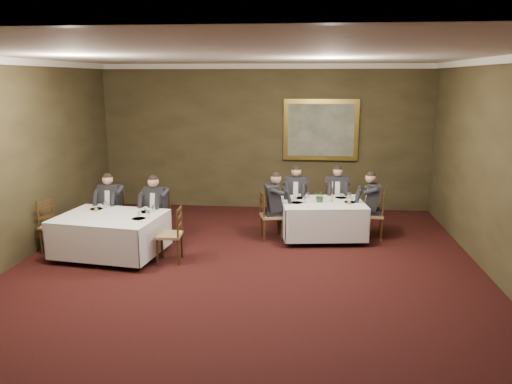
% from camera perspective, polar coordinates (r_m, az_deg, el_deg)
% --- Properties ---
extents(ground, '(10.00, 10.00, 0.00)m').
position_cam_1_polar(ground, '(7.84, -1.86, -10.95)').
color(ground, black).
rests_on(ground, ground).
extents(ceiling, '(8.00, 10.00, 0.10)m').
position_cam_1_polar(ceiling, '(7.18, -2.07, 15.55)').
color(ceiling, silver).
rests_on(ceiling, back_wall).
extents(back_wall, '(8.00, 0.10, 3.50)m').
position_cam_1_polar(back_wall, '(12.23, 1.06, 6.23)').
color(back_wall, '#302A18').
rests_on(back_wall, ground).
extents(front_wall, '(8.00, 0.10, 3.50)m').
position_cam_1_polar(front_wall, '(2.70, -16.49, -19.25)').
color(front_wall, '#302A18').
rests_on(front_wall, ground).
extents(crown_molding, '(8.00, 10.00, 0.12)m').
position_cam_1_polar(crown_molding, '(7.17, -2.06, 15.07)').
color(crown_molding, white).
rests_on(crown_molding, back_wall).
extents(table_main, '(1.78, 1.44, 0.67)m').
position_cam_1_polar(table_main, '(10.09, 7.59, -2.85)').
color(table_main, '#301E0D').
rests_on(table_main, ground).
extents(table_second, '(1.98, 1.61, 0.67)m').
position_cam_1_polar(table_second, '(9.39, -16.28, -4.46)').
color(table_second, '#301E0D').
rests_on(table_second, ground).
extents(chair_main_backleft, '(0.48, 0.46, 1.00)m').
position_cam_1_polar(chair_main_backleft, '(10.87, 4.59, -2.53)').
color(chair_main_backleft, '#99784E').
rests_on(chair_main_backleft, ground).
extents(diner_main_backleft, '(0.45, 0.52, 1.35)m').
position_cam_1_polar(diner_main_backleft, '(10.80, 4.60, -1.38)').
color(diner_main_backleft, black).
rests_on(diner_main_backleft, chair_main_backleft).
extents(chair_main_backright, '(0.45, 0.43, 1.00)m').
position_cam_1_polar(chair_main_backright, '(11.00, 9.11, -2.47)').
color(chair_main_backright, '#99784E').
rests_on(chair_main_backright, ground).
extents(diner_main_backright, '(0.42, 0.48, 1.35)m').
position_cam_1_polar(diner_main_backright, '(10.93, 9.16, -1.33)').
color(diner_main_backright, black).
rests_on(diner_main_backright, chair_main_backright).
extents(chair_main_endleft, '(0.52, 0.53, 1.00)m').
position_cam_1_polar(chair_main_endleft, '(10.02, 1.72, -3.84)').
color(chair_main_endleft, '#99784E').
rests_on(chair_main_endleft, ground).
extents(diner_main_endleft, '(0.57, 0.51, 1.35)m').
position_cam_1_polar(diner_main_endleft, '(9.96, 1.80, -2.58)').
color(diner_main_endleft, black).
rests_on(diner_main_endleft, chair_main_endleft).
extents(chair_main_endright, '(0.47, 0.49, 1.00)m').
position_cam_1_polar(chair_main_endright, '(10.35, 13.21, -3.63)').
color(chair_main_endright, '#99784E').
rests_on(chair_main_endright, ground).
extents(diner_main_endright, '(0.53, 0.46, 1.35)m').
position_cam_1_polar(diner_main_endright, '(10.29, 13.21, -2.41)').
color(diner_main_endright, black).
rests_on(diner_main_endright, chair_main_endright).
extents(chair_sec_backleft, '(0.46, 0.44, 1.00)m').
position_cam_1_polar(chair_sec_backleft, '(10.45, -16.06, -3.65)').
color(chair_sec_backleft, '#99784E').
rests_on(chair_sec_backleft, ground).
extents(diner_sec_backleft, '(0.44, 0.50, 1.35)m').
position_cam_1_polar(diner_sec_backleft, '(10.37, -16.17, -2.46)').
color(diner_sec_backleft, black).
rests_on(diner_sec_backleft, chair_sec_backleft).
extents(chair_sec_backright, '(0.51, 0.50, 1.00)m').
position_cam_1_polar(chair_sec_backright, '(10.01, -11.17, -4.09)').
color(chair_sec_backright, '#99784E').
rests_on(chair_sec_backright, ground).
extents(diner_sec_backright, '(0.49, 0.55, 1.35)m').
position_cam_1_polar(diner_sec_backright, '(9.94, -11.26, -2.85)').
color(diner_sec_backright, black).
rests_on(diner_sec_backright, chair_sec_backright).
extents(chair_sec_endright, '(0.44, 0.46, 1.00)m').
position_cam_1_polar(chair_sec_endright, '(8.95, -9.76, -6.10)').
color(chair_sec_endright, '#99784E').
rests_on(chair_sec_endright, ground).
extents(chair_sec_endleft, '(0.51, 0.52, 1.00)m').
position_cam_1_polar(chair_sec_endleft, '(10.04, -21.95, -4.75)').
color(chair_sec_endleft, '#99784E').
rests_on(chair_sec_endleft, ground).
extents(centerpiece, '(0.29, 0.28, 0.26)m').
position_cam_1_polar(centerpiece, '(9.96, 7.35, -0.42)').
color(centerpiece, '#2D5926').
rests_on(centerpiece, table_main).
extents(candlestick, '(0.06, 0.06, 0.42)m').
position_cam_1_polar(candlestick, '(10.04, 8.69, -0.19)').
color(candlestick, '#B59237').
rests_on(candlestick, table_main).
extents(place_setting_table_main, '(0.33, 0.31, 0.14)m').
position_cam_1_polar(place_setting_table_main, '(10.29, 5.23, -0.48)').
color(place_setting_table_main, white).
rests_on(place_setting_table_main, table_main).
extents(place_setting_table_second, '(0.33, 0.31, 0.14)m').
position_cam_1_polar(place_setting_table_second, '(9.86, -17.46, -1.63)').
color(place_setting_table_second, white).
rests_on(place_setting_table_second, table_second).
extents(painting, '(1.78, 0.09, 1.46)m').
position_cam_1_polar(painting, '(12.11, 7.42, 7.04)').
color(painting, '#DDBE51').
rests_on(painting, back_wall).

